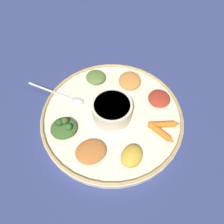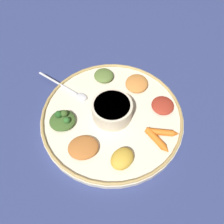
% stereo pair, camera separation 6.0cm
% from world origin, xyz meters
% --- Properties ---
extents(ground_plane, '(2.40, 2.40, 0.00)m').
position_xyz_m(ground_plane, '(0.00, 0.00, 0.00)').
color(ground_plane, navy).
extents(platter, '(0.38, 0.38, 0.02)m').
position_xyz_m(platter, '(0.00, 0.00, 0.01)').
color(platter, beige).
rests_on(platter, ground_plane).
extents(platter_rim, '(0.38, 0.38, 0.01)m').
position_xyz_m(platter_rim, '(0.00, 0.00, 0.02)').
color(platter_rim, tan).
rests_on(platter_rim, platter).
extents(center_bowl, '(0.11, 0.11, 0.05)m').
position_xyz_m(center_bowl, '(0.00, 0.00, 0.04)').
color(center_bowl, beige).
rests_on(center_bowl, platter).
extents(spoon, '(0.18, 0.06, 0.01)m').
position_xyz_m(spoon, '(-0.14, -0.04, 0.02)').
color(spoon, silver).
rests_on(spoon, platter).
extents(greens_pile, '(0.09, 0.09, 0.04)m').
position_xyz_m(greens_pile, '(-0.07, -0.11, 0.03)').
color(greens_pile, '#385623').
rests_on(greens_pile, platter).
extents(carrot_near_spoon, '(0.08, 0.02, 0.02)m').
position_xyz_m(carrot_near_spoon, '(0.13, 0.03, 0.03)').
color(carrot_near_spoon, orange).
rests_on(carrot_near_spoon, platter).
extents(carrot_outer, '(0.07, 0.07, 0.02)m').
position_xyz_m(carrot_outer, '(0.13, 0.06, 0.03)').
color(carrot_outer, orange).
rests_on(carrot_outer, platter).
extents(mound_chickpea, '(0.10, 0.10, 0.02)m').
position_xyz_m(mound_chickpea, '(0.03, -0.12, 0.03)').
color(mound_chickpea, '#B2662D').
rests_on(mound_chickpea, platter).
extents(mound_beet, '(0.09, 0.09, 0.02)m').
position_xyz_m(mound_beet, '(0.07, 0.12, 0.03)').
color(mound_beet, maroon).
rests_on(mound_beet, platter).
extents(mound_collards, '(0.07, 0.06, 0.02)m').
position_xyz_m(mound_collards, '(-0.12, 0.07, 0.03)').
color(mound_collards, '#567033').
rests_on(mound_collards, platter).
extents(mound_lentil_yellow, '(0.06, 0.07, 0.03)m').
position_xyz_m(mound_lentil_yellow, '(0.11, -0.07, 0.03)').
color(mound_lentil_yellow, gold).
rests_on(mound_lentil_yellow, platter).
extents(mound_squash, '(0.09, 0.10, 0.02)m').
position_xyz_m(mound_squash, '(-0.03, 0.12, 0.03)').
color(mound_squash, '#C67A38').
rests_on(mound_squash, platter).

